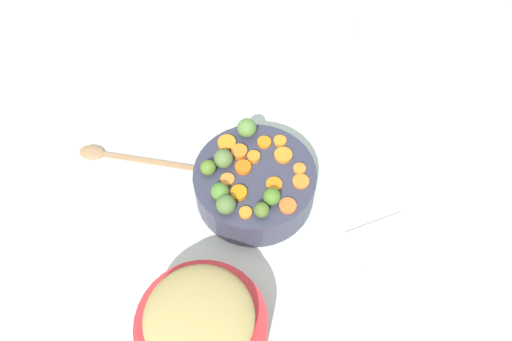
{
  "coord_description": "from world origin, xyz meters",
  "views": [
    {
      "loc": [
        0.18,
        0.49,
        1.0
      ],
      "look_at": [
        -0.0,
        -0.05,
        0.11
      ],
      "focal_mm": 35.4,
      "sensor_mm": 36.0,
      "label": 1
    }
  ],
  "objects_px": {
    "casserole_dish": "(312,18)",
    "metal_pot": "(203,331)",
    "serving_bowl_carrots": "(256,184)",
    "wooden_spoon": "(114,156)"
  },
  "relations": [
    {
      "from": "wooden_spoon",
      "to": "casserole_dish",
      "type": "height_order",
      "value": "casserole_dish"
    },
    {
      "from": "serving_bowl_carrots",
      "to": "casserole_dish",
      "type": "distance_m",
      "value": 0.55
    },
    {
      "from": "serving_bowl_carrots",
      "to": "casserole_dish",
      "type": "bearing_deg",
      "value": -124.62
    },
    {
      "from": "metal_pot",
      "to": "casserole_dish",
      "type": "relative_size",
      "value": 0.95
    },
    {
      "from": "wooden_spoon",
      "to": "casserole_dish",
      "type": "distance_m",
      "value": 0.65
    },
    {
      "from": "serving_bowl_carrots",
      "to": "metal_pot",
      "type": "height_order",
      "value": "metal_pot"
    },
    {
      "from": "metal_pot",
      "to": "wooden_spoon",
      "type": "relative_size",
      "value": 0.91
    },
    {
      "from": "wooden_spoon",
      "to": "serving_bowl_carrots",
      "type": "bearing_deg",
      "value": 144.92
    },
    {
      "from": "casserole_dish",
      "to": "metal_pot",
      "type": "bearing_deg",
      "value": 55.13
    },
    {
      "from": "serving_bowl_carrots",
      "to": "metal_pot",
      "type": "xyz_separation_m",
      "value": [
        0.19,
        0.27,
        0.01
      ]
    }
  ]
}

